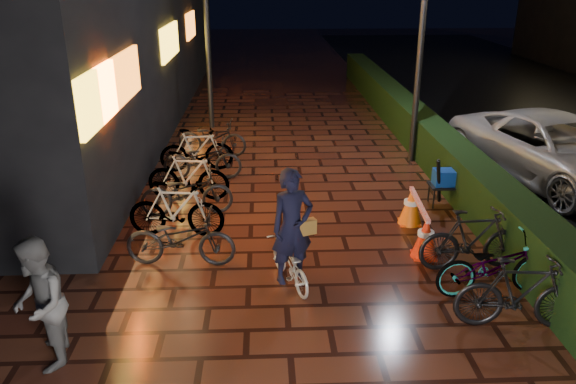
{
  "coord_description": "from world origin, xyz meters",
  "views": [
    {
      "loc": [
        -0.84,
        -7.4,
        4.47
      ],
      "look_at": [
        -0.46,
        1.1,
        1.1
      ],
      "focal_mm": 35.0,
      "sensor_mm": 36.0,
      "label": 1
    }
  ],
  "objects_px": {
    "bystander_person": "(39,305)",
    "traffic_barrier": "(418,221)",
    "van": "(556,150)",
    "cart_assembly": "(444,180)",
    "cyclist": "(291,244)"
  },
  "relations": [
    {
      "from": "van",
      "to": "traffic_barrier",
      "type": "height_order",
      "value": "van"
    },
    {
      "from": "bystander_person",
      "to": "cyclist",
      "type": "xyz_separation_m",
      "value": [
        3.03,
        1.69,
        -0.13
      ]
    },
    {
      "from": "cyclist",
      "to": "bystander_person",
      "type": "bearing_deg",
      "value": -150.88
    },
    {
      "from": "bystander_person",
      "to": "van",
      "type": "distance_m",
      "value": 10.88
    },
    {
      "from": "bystander_person",
      "to": "traffic_barrier",
      "type": "height_order",
      "value": "bystander_person"
    },
    {
      "from": "bystander_person",
      "to": "van",
      "type": "relative_size",
      "value": 0.31
    },
    {
      "from": "cyclist",
      "to": "cart_assembly",
      "type": "bearing_deg",
      "value": 42.91
    },
    {
      "from": "van",
      "to": "cart_assembly",
      "type": "relative_size",
      "value": 4.98
    },
    {
      "from": "cart_assembly",
      "to": "bystander_person",
      "type": "bearing_deg",
      "value": -143.17
    },
    {
      "from": "van",
      "to": "cyclist",
      "type": "distance_m",
      "value": 7.41
    },
    {
      "from": "bystander_person",
      "to": "traffic_barrier",
      "type": "bearing_deg",
      "value": 106.68
    },
    {
      "from": "traffic_barrier",
      "to": "cart_assembly",
      "type": "distance_m",
      "value": 1.77
    },
    {
      "from": "van",
      "to": "cyclist",
      "type": "height_order",
      "value": "cyclist"
    },
    {
      "from": "bystander_person",
      "to": "cart_assembly",
      "type": "xyz_separation_m",
      "value": [
        6.26,
        4.69,
        -0.28
      ]
    },
    {
      "from": "cart_assembly",
      "to": "van",
      "type": "bearing_deg",
      "value": 22.71
    }
  ]
}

